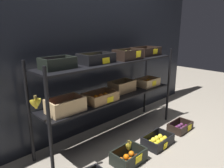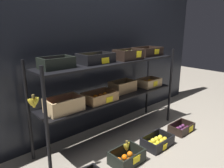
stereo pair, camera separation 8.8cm
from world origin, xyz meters
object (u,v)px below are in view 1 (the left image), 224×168
(display_rack, at_px, (113,78))
(crate_ground_tangerine, at_px, (129,158))
(crate_ground_center_lemon, at_px, (158,141))
(banana_bunch_loose, at_px, (129,146))
(crate_ground_plum, at_px, (180,127))

(display_rack, distance_m, crate_ground_tangerine, 0.89)
(display_rack, xyz_separation_m, crate_ground_center_lemon, (0.23, -0.51, -0.71))
(banana_bunch_loose, bearing_deg, crate_ground_tangerine, 18.31)
(crate_ground_center_lemon, bearing_deg, crate_ground_plum, -0.16)
(crate_ground_tangerine, xyz_separation_m, banana_bunch_loose, (-0.01, -0.00, 0.14))
(crate_ground_plum, bearing_deg, display_rack, 145.98)
(display_rack, relative_size, banana_bunch_loose, 17.09)
(display_rack, bearing_deg, crate_ground_center_lemon, -65.28)
(display_rack, distance_m, crate_ground_plum, 1.16)
(crate_ground_tangerine, relative_size, banana_bunch_loose, 2.92)
(crate_ground_center_lemon, height_order, crate_ground_plum, crate_ground_center_lemon)
(crate_ground_tangerine, bearing_deg, crate_ground_center_lemon, -2.15)
(display_rack, height_order, crate_ground_tangerine, display_rack)
(crate_ground_plum, bearing_deg, banana_bunch_loose, 179.05)
(crate_ground_tangerine, height_order, crate_ground_plum, crate_ground_tangerine)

